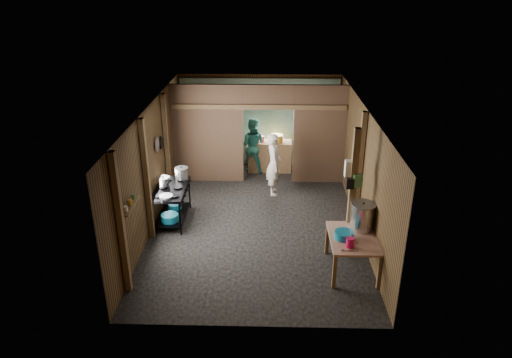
{
  "coord_description": "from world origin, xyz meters",
  "views": [
    {
      "loc": [
        0.25,
        -9.35,
        5.12
      ],
      "look_at": [
        0.0,
        -0.2,
        1.1
      ],
      "focal_mm": 32.9,
      "sensor_mm": 36.0,
      "label": 1
    }
  ],
  "objects_px": {
    "gas_range": "(172,204)",
    "cook": "(274,164)",
    "prep_table": "(352,254)",
    "pink_bucket": "(350,242)",
    "stove_pot_large": "(182,174)",
    "stock_pot": "(362,217)",
    "yellow_tub": "(277,138)"
  },
  "relations": [
    {
      "from": "gas_range",
      "to": "prep_table",
      "type": "xyz_separation_m",
      "value": [
        3.71,
        -1.82,
        -0.05
      ]
    },
    {
      "from": "gas_range",
      "to": "stove_pot_large",
      "type": "xyz_separation_m",
      "value": [
        0.17,
        0.49,
        0.54
      ]
    },
    {
      "from": "prep_table",
      "to": "stove_pot_large",
      "type": "bearing_deg",
      "value": 146.88
    },
    {
      "from": "prep_table",
      "to": "stove_pot_large",
      "type": "distance_m",
      "value": 4.27
    },
    {
      "from": "prep_table",
      "to": "cook",
      "type": "distance_m",
      "value": 3.66
    },
    {
      "from": "prep_table",
      "to": "pink_bucket",
      "type": "height_order",
      "value": "pink_bucket"
    },
    {
      "from": "stove_pot_large",
      "to": "yellow_tub",
      "type": "relative_size",
      "value": 0.86
    },
    {
      "from": "gas_range",
      "to": "stock_pot",
      "type": "height_order",
      "value": "stock_pot"
    },
    {
      "from": "pink_bucket",
      "to": "yellow_tub",
      "type": "relative_size",
      "value": 0.49
    },
    {
      "from": "stove_pot_large",
      "to": "gas_range",
      "type": "bearing_deg",
      "value": -109.31
    },
    {
      "from": "prep_table",
      "to": "stock_pot",
      "type": "bearing_deg",
      "value": 58.99
    },
    {
      "from": "gas_range",
      "to": "yellow_tub",
      "type": "distance_m",
      "value": 3.88
    },
    {
      "from": "yellow_tub",
      "to": "cook",
      "type": "relative_size",
      "value": 0.23
    },
    {
      "from": "yellow_tub",
      "to": "pink_bucket",
      "type": "bearing_deg",
      "value": -76.69
    },
    {
      "from": "stove_pot_large",
      "to": "cook",
      "type": "distance_m",
      "value": 2.35
    },
    {
      "from": "stock_pot",
      "to": "gas_range",
      "type": "bearing_deg",
      "value": 159.05
    },
    {
      "from": "gas_range",
      "to": "cook",
      "type": "relative_size",
      "value": 0.87
    },
    {
      "from": "stove_pot_large",
      "to": "stock_pot",
      "type": "height_order",
      "value": "stock_pot"
    },
    {
      "from": "stove_pot_large",
      "to": "cook",
      "type": "relative_size",
      "value": 0.19
    },
    {
      "from": "cook",
      "to": "stock_pot",
      "type": "bearing_deg",
      "value": -155.46
    },
    {
      "from": "prep_table",
      "to": "stock_pot",
      "type": "xyz_separation_m",
      "value": [
        0.2,
        0.33,
        0.6
      ]
    },
    {
      "from": "pink_bucket",
      "to": "stock_pot",
      "type": "bearing_deg",
      "value": 64.28
    },
    {
      "from": "gas_range",
      "to": "stock_pot",
      "type": "xyz_separation_m",
      "value": [
        3.91,
        -1.5,
        0.56
      ]
    },
    {
      "from": "stove_pot_large",
      "to": "yellow_tub",
      "type": "xyz_separation_m",
      "value": [
        2.19,
        2.54,
        0.01
      ]
    },
    {
      "from": "gas_range",
      "to": "stove_pot_large",
      "type": "height_order",
      "value": "stove_pot_large"
    },
    {
      "from": "stove_pot_large",
      "to": "pink_bucket",
      "type": "bearing_deg",
      "value": -37.7
    },
    {
      "from": "stove_pot_large",
      "to": "stock_pot",
      "type": "relative_size",
      "value": 0.57
    },
    {
      "from": "gas_range",
      "to": "cook",
      "type": "bearing_deg",
      "value": 33.55
    },
    {
      "from": "stock_pot",
      "to": "yellow_tub",
      "type": "distance_m",
      "value": 4.78
    },
    {
      "from": "gas_range",
      "to": "yellow_tub",
      "type": "relative_size",
      "value": 3.81
    },
    {
      "from": "gas_range",
      "to": "yellow_tub",
      "type": "bearing_deg",
      "value": 52.04
    },
    {
      "from": "pink_bucket",
      "to": "prep_table",
      "type": "bearing_deg",
      "value": 70.01
    }
  ]
}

